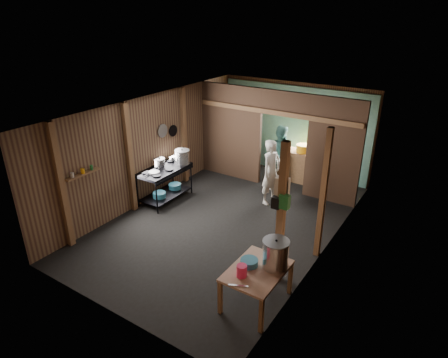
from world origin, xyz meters
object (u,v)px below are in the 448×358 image
Objects in this scene: prep_table at (256,286)px; cook at (271,172)px; gas_range at (165,184)px; stove_pot_large at (182,157)px; pink_bucket at (242,271)px; yellow_tub at (303,148)px; stock_pot at (275,254)px.

cook is (-1.44, 3.36, 0.48)m from prep_table.
gas_range is 3.82× the size of stove_pot_large.
yellow_tub is (-1.19, 5.27, 0.20)m from pink_bucket.
stove_pot_large is (-3.54, 2.57, 0.69)m from prep_table.
yellow_tub is at bearing 50.91° from gas_range.
stock_pot is (0.20, 0.23, 0.56)m from prep_table.
pink_bucket is 5.41m from yellow_tub.
pink_bucket is at bearing -77.32° from yellow_tub.
cook reaches higher than stock_pot.
stove_pot_large is 4.41m from stock_pot.
cook is (-0.13, -1.64, -0.15)m from yellow_tub.
gas_range is at bearing -108.31° from stove_pot_large.
gas_range is at bearing 154.92° from stock_pot.
stove_pot_large reaches higher than gas_range.
pink_bucket is at bearing -147.45° from cook.
pink_bucket reaches higher than gas_range.
prep_table is 0.69× the size of cook.
stove_pot_large is at bearing 144.03° from prep_table.
gas_range is 4.28m from pink_bucket.
cook is at bearing 29.98° from gas_range.
yellow_tub reaches higher than pink_bucket.
prep_table is at bearing -144.13° from cook.
prep_table is 5.21m from yellow_tub.
gas_range is 0.80m from stove_pot_large.
gas_range is 4.24m from prep_table.
prep_table is at bearing 64.78° from pink_bucket.
yellow_tub is (2.23, 2.44, -0.06)m from stove_pot_large.
cook is at bearing -94.47° from yellow_tub.
stove_pot_large is 0.75× the size of stock_pot.
stove_pot_large is 1.91× the size of pink_bucket.
stock_pot is 0.31× the size of cook.
stock_pot is 1.34× the size of yellow_tub.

